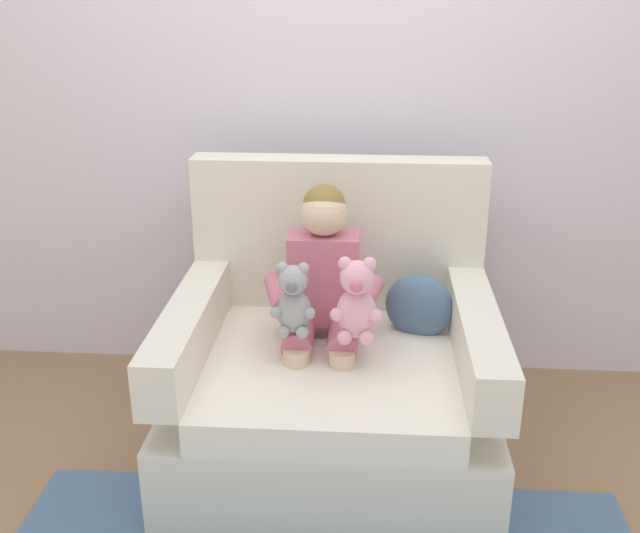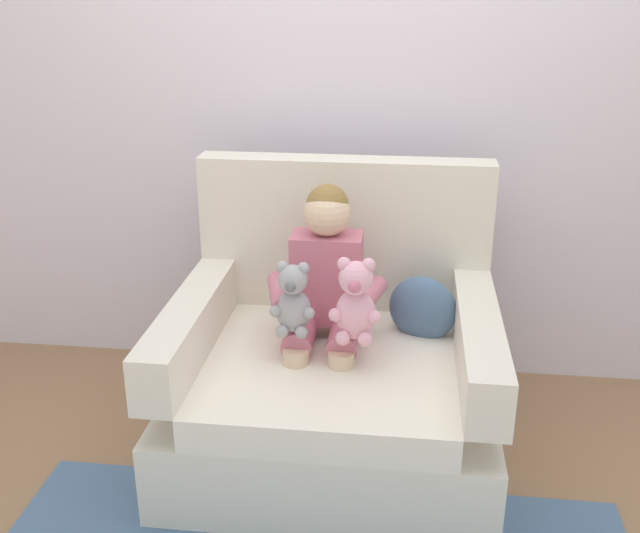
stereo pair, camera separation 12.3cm
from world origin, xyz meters
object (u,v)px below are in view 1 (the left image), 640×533
(armchair, at_px, (333,372))
(seated_child, at_px, (323,288))
(plush_grey, at_px, (293,301))
(throw_pillow, at_px, (419,307))
(plush_pink, at_px, (356,302))

(armchair, xyz_separation_m, seated_child, (-0.04, 0.04, 0.33))
(plush_grey, xyz_separation_m, throw_pillow, (0.45, 0.27, -0.13))
(plush_pink, relative_size, throw_pillow, 1.15)
(armchair, height_order, seated_child, armchair)
(plush_grey, height_order, plush_pink, plush_pink)
(plush_pink, distance_m, throw_pillow, 0.41)
(seated_child, height_order, throw_pillow, seated_child)
(seated_child, distance_m, plush_pink, 0.24)
(armchair, distance_m, plush_pink, 0.41)
(seated_child, xyz_separation_m, throw_pillow, (0.36, 0.10, -0.11))
(seated_child, xyz_separation_m, plush_pink, (0.13, -0.20, 0.04))
(plush_grey, distance_m, plush_pink, 0.22)
(seated_child, distance_m, throw_pillow, 0.39)
(plush_grey, xyz_separation_m, plush_pink, (0.22, -0.03, 0.02))
(armchair, relative_size, plush_pink, 3.88)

